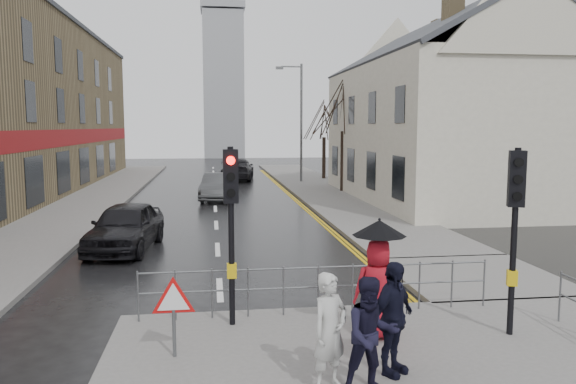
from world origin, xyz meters
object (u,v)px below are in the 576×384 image
object	(u,v)px
car_mid	(218,187)
car_parked	(125,226)
pedestrian_a	(330,331)
pedestrian_d	(393,318)
pedestrian_b	(371,335)
pedestrian_with_umbrella	(378,275)

from	to	relation	value
car_mid	car_parked	bearing A→B (deg)	-96.39
car_parked	pedestrian_a	bearing A→B (deg)	-59.89
pedestrian_a	pedestrian_d	size ratio (longest dim) A/B	0.97
pedestrian_a	car_parked	bearing A→B (deg)	80.23
pedestrian_a	car_parked	world-z (taller)	pedestrian_a
pedestrian_b	car_parked	bearing A→B (deg)	112.57
pedestrian_b	car_parked	size ratio (longest dim) A/B	0.38
pedestrian_d	pedestrian_with_umbrella	bearing A→B (deg)	41.73
pedestrian_a	pedestrian_with_umbrella	distance (m)	2.23
pedestrian_with_umbrella	car_mid	world-z (taller)	pedestrian_with_umbrella
pedestrian_a	pedestrian_with_umbrella	xyz separation A→B (m)	(1.26, 1.81, 0.29)
pedestrian_d	car_parked	world-z (taller)	pedestrian_d
pedestrian_d	car_mid	bearing A→B (deg)	56.35
pedestrian_d	car_mid	xyz separation A→B (m)	(-2.35, 22.16, -0.31)
pedestrian_b	pedestrian_d	distance (m)	0.71
pedestrian_with_umbrella	pedestrian_d	size ratio (longest dim) A/B	1.22
pedestrian_with_umbrella	pedestrian_b	bearing A→B (deg)	-109.39
pedestrian_with_umbrella	car_mid	distance (m)	20.85
pedestrian_d	car_parked	distance (m)	11.51
pedestrian_d	car_mid	world-z (taller)	pedestrian_d
pedestrian_a	pedestrian_d	distance (m)	1.09
car_parked	car_mid	xyz separation A→B (m)	(3.07, 12.01, -0.05)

